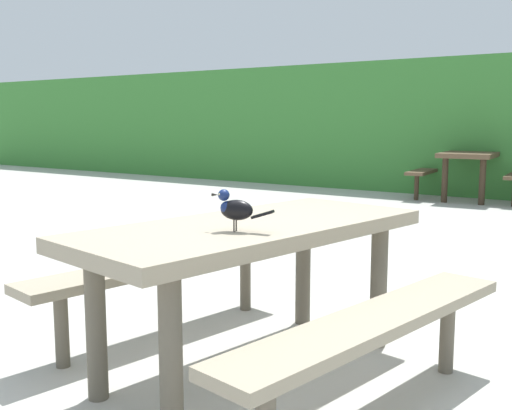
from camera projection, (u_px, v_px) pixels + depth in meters
ground_plane at (255, 384)px, 2.82m from camera, size 60.00×60.00×0.00m
picnic_table_foreground at (252, 260)px, 2.91m from camera, size 1.95×1.98×0.74m
bird_grackle at (234, 208)px, 2.63m from camera, size 0.28×0.11×0.18m
picnic_table_mid_left at (473, 163)px, 9.42m from camera, size 1.80×1.85×0.74m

